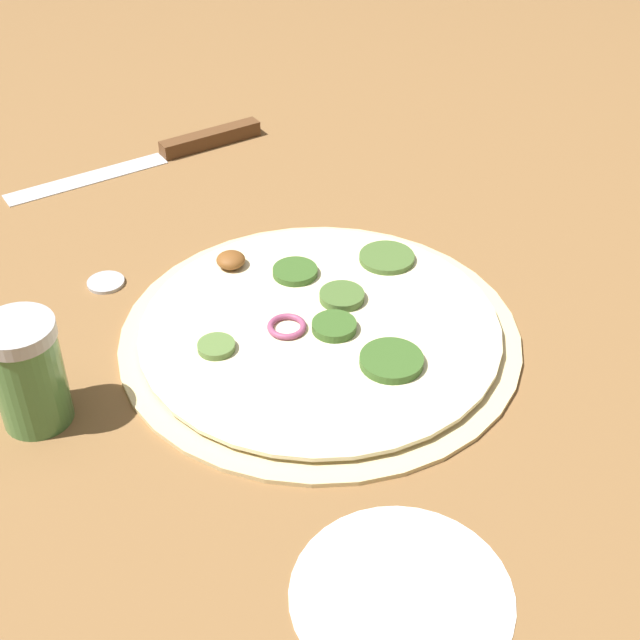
{
  "coord_description": "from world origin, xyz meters",
  "views": [
    {
      "loc": [
        -0.22,
        -0.58,
        0.5
      ],
      "look_at": [
        0.0,
        0.0,
        0.02
      ],
      "focal_mm": 50.0,
      "sensor_mm": 36.0,
      "label": 1
    }
  ],
  "objects_px": {
    "pizza": "(321,330)",
    "knife": "(184,147)",
    "spice_jar": "(28,373)",
    "loose_cap": "(106,281)"
  },
  "relations": [
    {
      "from": "pizza",
      "to": "knife",
      "type": "height_order",
      "value": "pizza"
    },
    {
      "from": "knife",
      "to": "spice_jar",
      "type": "distance_m",
      "value": 0.46
    },
    {
      "from": "spice_jar",
      "to": "knife",
      "type": "bearing_deg",
      "value": 61.92
    },
    {
      "from": "knife",
      "to": "pizza",
      "type": "bearing_deg",
      "value": 82.38
    },
    {
      "from": "pizza",
      "to": "knife",
      "type": "xyz_separation_m",
      "value": [
        -0.03,
        0.39,
        0.0
      ]
    },
    {
      "from": "knife",
      "to": "loose_cap",
      "type": "xyz_separation_m",
      "value": [
        -0.14,
        -0.24,
        -0.0
      ]
    },
    {
      "from": "pizza",
      "to": "spice_jar",
      "type": "xyz_separation_m",
      "value": [
        -0.25,
        -0.02,
        0.04
      ]
    },
    {
      "from": "pizza",
      "to": "loose_cap",
      "type": "height_order",
      "value": "pizza"
    },
    {
      "from": "loose_cap",
      "to": "spice_jar",
      "type": "bearing_deg",
      "value": -116.18
    },
    {
      "from": "pizza",
      "to": "loose_cap",
      "type": "distance_m",
      "value": 0.22
    }
  ]
}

